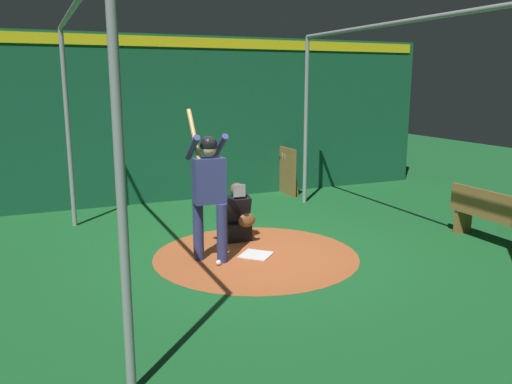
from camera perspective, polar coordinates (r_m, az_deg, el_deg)
The scene contains 10 objects.
ground_plane at distance 7.72m, azimuth -0.00°, elevation -6.91°, with size 27.80×27.80×0.00m, color #195B28.
dirt_circle at distance 7.72m, azimuth -0.00°, elevation -6.89°, with size 2.99×2.99×0.01m, color #AD562D.
home_plate at distance 7.72m, azimuth -0.00°, elevation -6.83°, with size 0.42×0.42×0.01m, color white.
batter at distance 7.26m, azimuth -5.16°, elevation 0.68°, with size 0.68×0.49×2.12m.
catcher at distance 8.36m, azimuth -2.06°, elevation -2.83°, with size 0.58×0.40×0.94m.
back_wall at distance 11.19m, azimuth -8.34°, elevation 7.86°, with size 0.22×11.80×3.42m.
cage_frame at distance 7.31m, azimuth -0.00°, elevation 10.60°, with size 5.60×4.67×3.39m.
bat_rack at distance 11.94m, azimuth 3.06°, elevation 2.27°, with size 1.18×0.20×1.05m.
bench at distance 8.92m, azimuth 24.41°, elevation -2.47°, with size 1.59×0.36×0.85m.
baseball_0 at distance 7.33m, azimuth -4.09°, elevation -7.64°, with size 0.07×0.07×0.07m, color white.
Camera 1 is at (6.71, -2.89, 2.50)m, focal length 36.85 mm.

